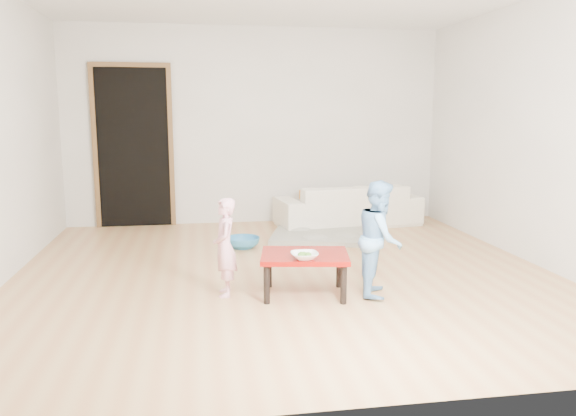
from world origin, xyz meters
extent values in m
cube|color=tan|center=(0.00, 0.00, 0.00)|extent=(5.00, 5.00, 0.01)
cube|color=silver|center=(0.00, 2.50, 1.30)|extent=(5.00, 0.02, 2.60)
cube|color=silver|center=(2.50, 0.00, 1.30)|extent=(0.02, 5.00, 2.60)
imported|color=white|center=(1.17, 2.05, 0.27)|extent=(1.96, 0.98, 0.55)
cube|color=orange|center=(0.76, 1.92, 0.42)|extent=(0.48, 0.43, 0.12)
imported|color=white|center=(0.03, -0.85, 0.38)|extent=(0.22, 0.22, 0.05)
imported|color=pink|center=(-0.58, -0.58, 0.41)|extent=(0.19, 0.30, 0.81)
imported|color=#60ABDF|center=(0.67, -0.76, 0.48)|extent=(0.50, 0.56, 0.95)
imported|color=teal|center=(-0.31, 1.02, 0.06)|extent=(0.38, 0.38, 0.12)
camera|label=1|loc=(-0.79, -5.06, 1.50)|focal=35.00mm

